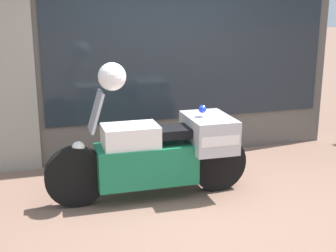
% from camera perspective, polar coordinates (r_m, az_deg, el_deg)
% --- Properties ---
extents(ground_plane, '(60.00, 60.00, 0.00)m').
position_cam_1_polar(ground_plane, '(5.26, 5.54, -9.57)').
color(ground_plane, '#7A5B4C').
extents(shop_building, '(5.10, 0.55, 4.10)m').
position_cam_1_polar(shop_building, '(6.58, -3.81, 13.89)').
color(shop_building, '#56514C').
rests_on(shop_building, ground).
extents(window_display, '(3.86, 0.30, 1.92)m').
position_cam_1_polar(window_display, '(7.01, 1.75, 0.82)').
color(window_display, slate).
rests_on(window_display, ground).
extents(paramedic_motorcycle, '(2.33, 0.75, 1.26)m').
position_cam_1_polar(paramedic_motorcycle, '(5.30, -0.61, -3.13)').
color(paramedic_motorcycle, black).
rests_on(paramedic_motorcycle, ground).
extents(white_helmet, '(0.30, 0.30, 0.30)m').
position_cam_1_polar(white_helmet, '(4.97, -6.84, 6.00)').
color(white_helmet, white).
rests_on(white_helmet, paramedic_motorcycle).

